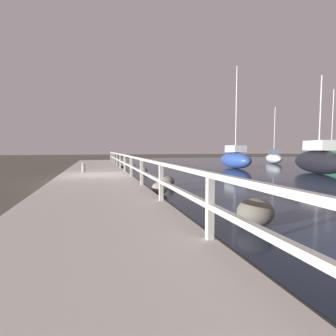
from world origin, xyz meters
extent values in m
plane|color=#4C473D|center=(0.00, 0.00, 0.00)|extent=(120.00, 120.00, 0.00)
cube|color=beige|center=(0.00, 0.00, 0.14)|extent=(3.50, 36.00, 0.28)
cube|color=beige|center=(1.65, -10.31, 0.77)|extent=(0.10, 0.10, 0.98)
cube|color=beige|center=(1.65, -7.36, 0.77)|extent=(0.10, 0.10, 0.98)
cube|color=beige|center=(1.65, -4.42, 0.77)|extent=(0.10, 0.10, 0.98)
cube|color=beige|center=(1.65, -1.47, 0.77)|extent=(0.10, 0.10, 0.98)
cube|color=beige|center=(1.65, 1.47, 0.77)|extent=(0.10, 0.10, 0.98)
cube|color=beige|center=(1.65, 4.42, 0.77)|extent=(0.10, 0.10, 0.98)
cube|color=beige|center=(1.65, 7.36, 0.77)|extent=(0.10, 0.10, 0.98)
cube|color=beige|center=(1.65, 10.31, 0.77)|extent=(0.10, 0.10, 0.98)
cube|color=beige|center=(1.65, 13.25, 0.77)|extent=(0.10, 0.10, 0.98)
cube|color=beige|center=(1.65, 16.20, 0.77)|extent=(0.10, 0.10, 0.98)
cube|color=beige|center=(1.65, 0.00, 1.22)|extent=(0.09, 32.50, 0.08)
cube|color=beige|center=(1.65, 0.00, 0.77)|extent=(0.09, 32.50, 0.08)
ellipsoid|color=#666056|center=(3.01, -3.07, 0.22)|extent=(0.57, 0.52, 0.43)
ellipsoid|color=#666056|center=(3.22, -9.11, 0.29)|extent=(0.77, 0.70, 0.58)
ellipsoid|color=#666056|center=(2.24, 8.29, 0.18)|extent=(0.49, 0.44, 0.37)
ellipsoid|color=slate|center=(3.02, 2.92, 0.19)|extent=(0.52, 0.46, 0.39)
ellipsoid|color=gray|center=(2.21, -4.89, 0.22)|extent=(0.58, 0.52, 0.43)
ellipsoid|color=gray|center=(3.01, 8.22, 0.19)|extent=(0.49, 0.44, 0.37)
cylinder|color=gray|center=(-0.62, 1.57, 0.49)|extent=(0.22, 0.22, 0.42)
sphere|color=gray|center=(-0.62, 1.57, 0.74)|extent=(0.20, 0.20, 0.20)
ellipsoid|color=#2D4C9E|center=(10.93, 5.20, 0.66)|extent=(1.64, 3.98, 1.31)
cube|color=silver|center=(10.93, 5.20, 1.59)|extent=(1.12, 1.56, 0.54)
cylinder|color=silver|center=(10.93, 5.20, 4.71)|extent=(0.09, 0.09, 6.78)
ellipsoid|color=black|center=(13.75, -0.21, 0.75)|extent=(2.30, 5.06, 1.48)
cube|color=silver|center=(13.75, -0.21, 1.80)|extent=(1.34, 2.17, 0.63)
cylinder|color=silver|center=(13.75, -0.21, 3.82)|extent=(0.09, 0.09, 4.66)
ellipsoid|color=white|center=(18.80, 10.76, 0.53)|extent=(3.13, 4.93, 1.04)
cube|color=#4C566B|center=(18.80, 10.76, 1.31)|extent=(1.65, 2.22, 0.51)
cylinder|color=silver|center=(18.80, 10.76, 3.57)|extent=(0.09, 0.09, 5.03)
ellipsoid|color=#236B42|center=(23.89, 8.26, 0.79)|extent=(2.35, 3.48, 1.56)
cube|color=#9E937F|center=(23.89, 8.26, 1.80)|extent=(1.26, 1.43, 0.46)
cylinder|color=silver|center=(23.89, 8.26, 4.64)|extent=(0.09, 0.09, 6.15)
camera|label=1|loc=(0.08, -13.74, 1.59)|focal=28.00mm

